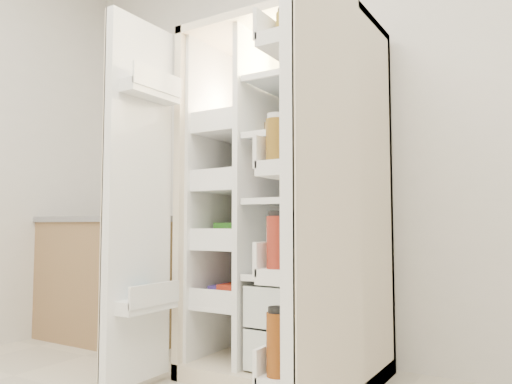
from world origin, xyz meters
The scene contains 5 objects.
wall_back centered at (0.00, 2.00, 1.35)m, with size 4.00×0.02×2.70m, color silver.
refrigerator centered at (-0.12, 1.65, 0.74)m, with size 0.92×0.70×1.80m.
freezer_door centered at (-0.63, 1.05, 0.89)m, with size 0.15×0.40×1.72m.
fridge_door centered at (0.35, 0.96, 0.87)m, with size 0.17×0.58×1.72m.
kitchen_counter centered at (-1.56, 1.72, 0.41)m, with size 1.14×0.61×0.83m.
Camera 1 is at (1.05, -0.62, 0.76)m, focal length 34.00 mm.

